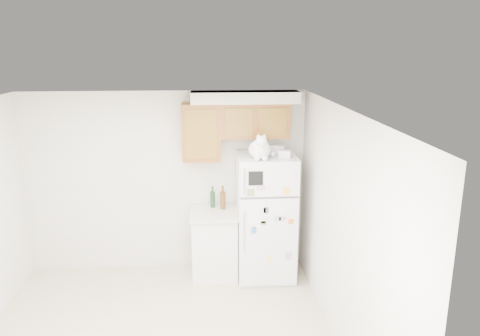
{
  "coord_description": "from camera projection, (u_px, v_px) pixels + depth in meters",
  "views": [
    {
      "loc": [
        0.57,
        -4.24,
        3.08
      ],
      "look_at": [
        0.99,
        1.55,
        1.55
      ],
      "focal_mm": 35.0,
      "sensor_mm": 36.0,
      "label": 1
    }
  ],
  "objects": [
    {
      "name": "storage_box_back",
      "position": [
        278.0,
        149.0,
        6.19
      ],
      "size": [
        0.21,
        0.18,
        0.1
      ],
      "primitive_type": "cube",
      "rotation": [
        0.0,
        0.0,
        -0.32
      ],
      "color": "white",
      "rests_on": "refrigerator"
    },
    {
      "name": "room_shell",
      "position": [
        163.0,
        191.0,
        4.65
      ],
      "size": [
        3.84,
        4.04,
        2.52
      ],
      "color": "beige",
      "rests_on": "ground_plane"
    },
    {
      "name": "base_counter",
      "position": [
        215.0,
        243.0,
        6.38
      ],
      "size": [
        0.64,
        0.64,
        0.92
      ],
      "color": "white",
      "rests_on": "ground_plane"
    },
    {
      "name": "bottle_amber",
      "position": [
        223.0,
        197.0,
        6.33
      ],
      "size": [
        0.08,
        0.08,
        0.32
      ],
      "primitive_type": null,
      "color": "#593814",
      "rests_on": "base_counter"
    },
    {
      "name": "storage_box_front",
      "position": [
        285.0,
        154.0,
        5.92
      ],
      "size": [
        0.18,
        0.15,
        0.09
      ],
      "primitive_type": "cube",
      "rotation": [
        0.0,
        0.0,
        -0.33
      ],
      "color": "white",
      "rests_on": "refrigerator"
    },
    {
      "name": "bottle_green",
      "position": [
        213.0,
        197.0,
        6.4
      ],
      "size": [
        0.07,
        0.07,
        0.3
      ],
      "primitive_type": null,
      "color": "#19381E",
      "rests_on": "base_counter"
    },
    {
      "name": "refrigerator",
      "position": [
        266.0,
        217.0,
        6.26
      ],
      "size": [
        0.76,
        0.78,
        1.7
      ],
      "color": "white",
      "rests_on": "ground_plane"
    },
    {
      "name": "cat",
      "position": [
        260.0,
        149.0,
        5.81
      ],
      "size": [
        0.34,
        0.5,
        0.35
      ],
      "color": "white",
      "rests_on": "refrigerator"
    }
  ]
}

